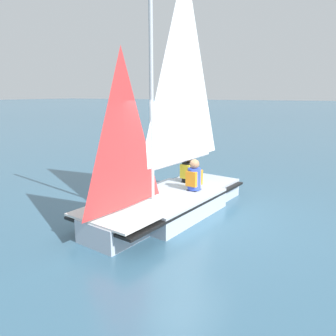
# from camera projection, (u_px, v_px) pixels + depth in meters

# --- Properties ---
(ground_plane) EXTENTS (260.00, 260.00, 0.00)m
(ground_plane) POSITION_uv_depth(u_px,v_px,m) (168.00, 213.00, 7.35)
(ground_plane) COLOR #38607A
(sailboat_main) EXTENTS (2.27, 4.52, 5.44)m
(sailboat_main) POSITION_uv_depth(u_px,v_px,m) (169.00, 182.00, 7.23)
(sailboat_main) COLOR #B2BCCC
(sailboat_main) RESTS_ON ground_plane
(sailor_helm) EXTENTS (0.34, 0.37, 1.16)m
(sailor_helm) POSITION_uv_depth(u_px,v_px,m) (194.00, 182.00, 7.55)
(sailor_helm) COLOR black
(sailor_helm) RESTS_ON ground_plane
(sailor_crew) EXTENTS (0.34, 0.37, 1.16)m
(sailor_crew) POSITION_uv_depth(u_px,v_px,m) (188.00, 174.00, 8.24)
(sailor_crew) COLOR black
(sailor_crew) RESTS_ON ground_plane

